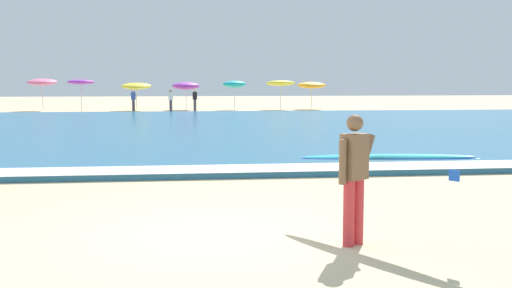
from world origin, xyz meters
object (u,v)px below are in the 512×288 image
beachgoer_near_row_left (171,100)px  beachgoer_near_row_mid (195,99)px  beach_umbrella_1 (81,82)px  beach_umbrella_5 (280,83)px  beach_umbrella_6 (312,85)px  surfer_with_board (366,166)px  beach_umbrella_4 (234,84)px  beachgoer_near_row_right (133,100)px  beach_umbrella_2 (136,86)px  beach_umbrella_0 (42,82)px  beach_umbrella_3 (186,86)px

beachgoer_near_row_left → beachgoer_near_row_mid: (1.70, 1.57, 0.00)m
beach_umbrella_1 → beach_umbrella_5: (14.49, 2.10, -0.09)m
beachgoer_near_row_left → beach_umbrella_6: bearing=18.9°
surfer_with_board → beach_umbrella_4: beach_umbrella_4 is taller
beachgoer_near_row_left → beachgoer_near_row_right: size_ratio=1.00×
beach_umbrella_2 → beach_umbrella_6: bearing=2.5°
beach_umbrella_1 → beach_umbrella_4: size_ratio=1.04×
beach_umbrella_2 → beach_umbrella_5: size_ratio=0.98×
beach_umbrella_5 → beach_umbrella_0: bearing=178.6°
beach_umbrella_3 → beach_umbrella_6: size_ratio=0.96×
beach_umbrella_2 → beachgoer_near_row_mid: 4.67m
beachgoer_near_row_mid → beachgoer_near_row_right: same height
beach_umbrella_0 → beachgoer_near_row_mid: 11.39m
beach_umbrella_0 → beach_umbrella_1: (3.20, -2.53, 0.00)m
beach_umbrella_1 → beach_umbrella_5: 14.64m
beach_umbrella_4 → beachgoer_near_row_right: bearing=-170.4°
beach_umbrella_0 → beachgoer_near_row_mid: beach_umbrella_0 is taller
beach_umbrella_6 → beach_umbrella_2: bearing=-177.5°
beach_umbrella_4 → beachgoer_near_row_mid: size_ratio=1.40×
beach_umbrella_2 → beach_umbrella_4: size_ratio=1.01×
beach_umbrella_0 → beach_umbrella_4: 14.17m
surfer_with_board → beachgoer_near_row_right: 37.39m
beach_umbrella_4 → beach_umbrella_5: size_ratio=0.97×
beachgoer_near_row_right → beach_umbrella_4: bearing=9.6°
beach_umbrella_6 → beachgoer_near_row_right: (-13.50, -1.91, -1.01)m
beach_umbrella_4 → beachgoer_near_row_left: beach_umbrella_4 is taller
beach_umbrella_1 → beach_umbrella_2: bearing=30.1°
beach_umbrella_4 → beach_umbrella_6: (6.07, 0.65, -0.09)m
beach_umbrella_3 → beach_umbrella_4: bearing=-10.6°
beach_umbrella_6 → beachgoer_near_row_mid: size_ratio=1.40×
beachgoer_near_row_right → beach_umbrella_5: bearing=6.8°
beach_umbrella_0 → beach_umbrella_3: (10.52, 0.20, -0.29)m
beachgoer_near_row_left → beach_umbrella_4: bearing=32.9°
surfer_with_board → beach_umbrella_5: (4.88, 38.20, 0.98)m
beach_umbrella_4 → beachgoer_near_row_right: beach_umbrella_4 is taller
beach_umbrella_5 → beachgoer_near_row_left: 8.88m
surfer_with_board → beach_umbrella_2: beach_umbrella_2 is taller
surfer_with_board → beach_umbrella_6: size_ratio=1.19×
beach_umbrella_5 → beachgoer_near_row_right: bearing=-173.2°
beach_umbrella_1 → beach_umbrella_3: bearing=20.5°
beach_umbrella_4 → beachgoer_near_row_right: 7.62m
beach_umbrella_2 → surfer_with_board: bearing=-81.1°
beach_umbrella_3 → beach_umbrella_5: bearing=-5.1°
surfer_with_board → beach_umbrella_1: 37.37m
beachgoer_near_row_left → beachgoer_near_row_mid: bearing=42.6°
surfer_with_board → beachgoer_near_row_mid: 36.71m
beach_umbrella_3 → beach_umbrella_5: beach_umbrella_5 is taller
beach_umbrella_5 → beachgoer_near_row_mid: (-6.54, -1.53, -1.16)m
beach_umbrella_3 → beach_umbrella_6: 9.71m
beach_umbrella_3 → beachgoer_near_row_mid: bearing=-73.8°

